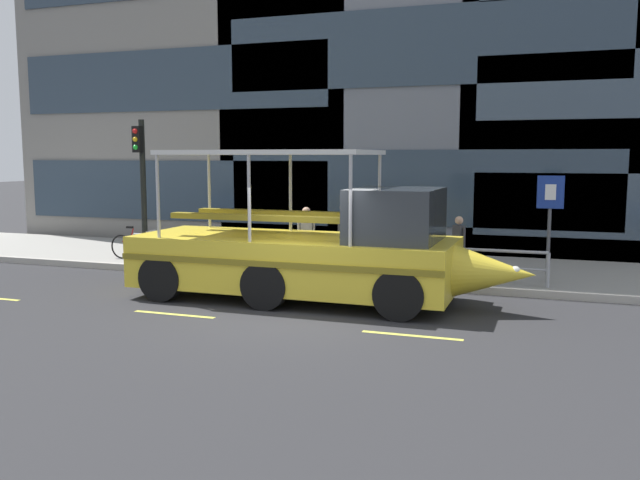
# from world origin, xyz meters

# --- Properties ---
(ground_plane) EXTENTS (120.00, 120.00, 0.00)m
(ground_plane) POSITION_xyz_m (0.00, 0.00, 0.00)
(ground_plane) COLOR #2B2B2D
(sidewalk) EXTENTS (32.00, 4.80, 0.18)m
(sidewalk) POSITION_xyz_m (0.00, 5.60, 0.09)
(sidewalk) COLOR #99968E
(sidewalk) RESTS_ON ground_plane
(curb_edge) EXTENTS (32.00, 0.18, 0.18)m
(curb_edge) POSITION_xyz_m (0.00, 3.11, 0.09)
(curb_edge) COLOR #B2ADA3
(curb_edge) RESTS_ON ground_plane
(lane_centreline) EXTENTS (25.80, 0.12, 0.01)m
(lane_centreline) POSITION_xyz_m (-0.00, -0.97, 0.00)
(lane_centreline) COLOR #DBD64C
(lane_centreline) RESTS_ON ground_plane
(curb_guardrail) EXTENTS (11.06, 0.09, 0.83)m
(curb_guardrail) POSITION_xyz_m (-0.89, 3.45, 0.74)
(curb_guardrail) COLOR #9EA0A8
(curb_guardrail) RESTS_ON sidewalk
(traffic_light_pole) EXTENTS (0.24, 0.46, 3.97)m
(traffic_light_pole) POSITION_xyz_m (-6.26, 3.74, 2.59)
(traffic_light_pole) COLOR black
(traffic_light_pole) RESTS_ON sidewalk
(parking_sign) EXTENTS (0.60, 0.12, 2.51)m
(parking_sign) POSITION_xyz_m (4.58, 4.08, 1.89)
(parking_sign) COLOR #4C4F54
(parking_sign) RESTS_ON sidewalk
(leaned_bicycle) EXTENTS (1.74, 0.46, 0.96)m
(leaned_bicycle) POSITION_xyz_m (-6.60, 3.88, 0.56)
(leaned_bicycle) COLOR black
(leaned_bicycle) RESTS_ON sidewalk
(duck_tour_boat) EXTENTS (8.76, 2.65, 3.27)m
(duck_tour_boat) POSITION_xyz_m (-0.18, 1.20, 1.07)
(duck_tour_boat) COLOR yellow
(duck_tour_boat) RESTS_ON ground_plane
(pedestrian_near_bow) EXTENTS (0.35, 0.30, 1.50)m
(pedestrian_near_bow) POSITION_xyz_m (2.49, 4.18, 1.08)
(pedestrian_near_bow) COLOR black
(pedestrian_near_bow) RESTS_ON sidewalk
(pedestrian_mid_left) EXTENTS (0.27, 0.50, 1.77)m
(pedestrian_mid_left) POSITION_xyz_m (-0.43, 4.11, 1.25)
(pedestrian_mid_left) COLOR black
(pedestrian_mid_left) RESTS_ON sidewalk
(pedestrian_mid_right) EXTENTS (0.44, 0.27, 1.62)m
(pedestrian_mid_right) POSITION_xyz_m (-1.52, 4.20, 1.16)
(pedestrian_mid_right) COLOR black
(pedestrian_mid_right) RESTS_ON sidewalk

